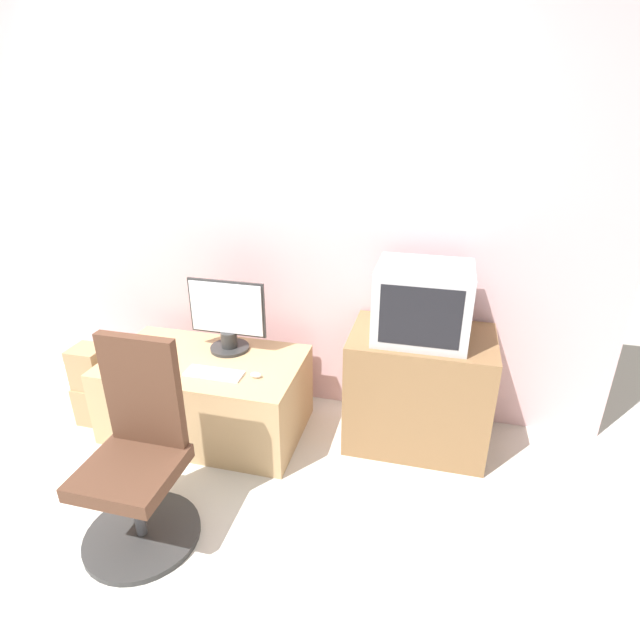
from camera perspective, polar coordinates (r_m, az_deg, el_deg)
ground_plane at (r=2.72m, az=-17.07°, el=-21.98°), size 12.00×12.00×0.00m
wall_back at (r=3.15m, az=-7.82°, el=12.77°), size 4.40×0.05×2.60m
desk at (r=3.16m, az=-12.78°, el=-8.33°), size 1.16×0.68×0.49m
side_stand at (r=3.00m, az=11.14°, el=-7.74°), size 0.80×0.53×0.70m
main_monitor at (r=3.04m, az=-10.53°, el=0.26°), size 0.48×0.24×0.45m
keyboard at (r=2.87m, az=-12.02°, el=-6.00°), size 0.33×0.12×0.01m
mouse at (r=2.80m, az=-7.34°, el=-6.25°), size 0.06×0.03×0.03m
crt_tv at (r=2.72m, az=11.63°, el=1.94°), size 0.50×0.41×0.41m
office_chair at (r=2.50m, az=-20.08°, el=-15.30°), size 0.54×0.54×0.98m
cardboard_box_lower at (r=3.53m, az=-24.08°, el=-8.57°), size 0.21×0.21×0.26m
cardboard_box_upper at (r=3.41m, az=-24.81°, el=-4.89°), size 0.20×0.18×0.26m
book at (r=3.37m, az=-24.25°, el=-12.66°), size 0.22×0.15×0.02m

